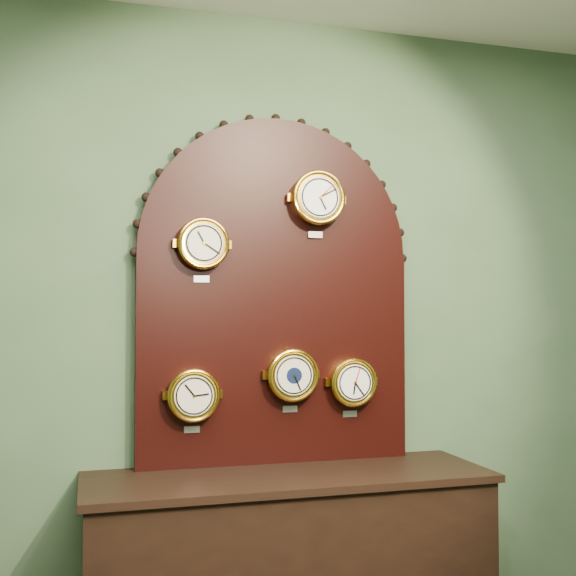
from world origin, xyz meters
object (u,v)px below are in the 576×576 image
object	(u,v)px
barometer	(292,375)
display_board	(276,279)
roman_clock	(203,244)
arabic_clock	(318,198)
tide_clock	(352,382)
hygrometer	(193,395)

from	to	relation	value
barometer	display_board	bearing A→B (deg)	129.99
display_board	roman_clock	world-z (taller)	display_board
arabic_clock	tide_clock	distance (m)	0.82
roman_clock	tide_clock	distance (m)	0.89
barometer	arabic_clock	bearing A→B (deg)	-0.10
barometer	roman_clock	bearing A→B (deg)	179.94
display_board	arabic_clock	world-z (taller)	display_board
arabic_clock	roman_clock	bearing A→B (deg)	179.93
roman_clock	tide_clock	xyz separation A→B (m)	(0.66, 0.00, -0.59)
roman_clock	display_board	bearing A→B (deg)	11.32
hygrometer	tide_clock	distance (m)	0.70
hygrometer	roman_clock	bearing A→B (deg)	0.12
tide_clock	arabic_clock	bearing A→B (deg)	-179.75
barometer	tide_clock	bearing A→B (deg)	0.10
arabic_clock	barometer	world-z (taller)	arabic_clock
roman_clock	arabic_clock	bearing A→B (deg)	-0.07
display_board	barometer	world-z (taller)	display_board
hygrometer	barometer	distance (m)	0.43
hygrometer	barometer	world-z (taller)	barometer
arabic_clock	tide_clock	size ratio (longest dim) A/B	1.10
barometer	tide_clock	distance (m)	0.28
roman_clock	arabic_clock	distance (m)	0.55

